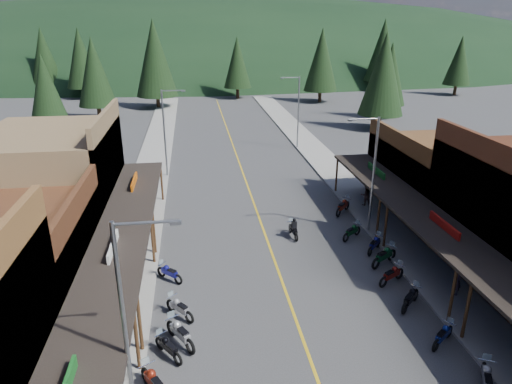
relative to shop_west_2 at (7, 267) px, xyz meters
name	(u,v)px	position (x,y,z in m)	size (l,w,h in m)	color
ground	(292,309)	(13.75, -1.70, -2.53)	(220.00, 220.00, 0.00)	#38383A
centerline	(245,180)	(13.75, 18.30, -2.53)	(0.15, 90.00, 0.01)	gold
sidewalk_west	(148,184)	(5.05, 18.30, -2.46)	(3.40, 94.00, 0.15)	gray
sidewalk_east	(338,175)	(22.45, 18.30, -2.46)	(3.40, 94.00, 0.15)	gray
shop_west_2	(7,267)	(0.00, 0.00, 0.00)	(10.90, 9.00, 6.20)	#3F2111
shop_west_3	(56,182)	(-0.03, 9.60, 0.99)	(10.90, 10.20, 8.20)	brown
shop_east_3	(439,178)	(27.51, 9.60, 0.00)	(10.90, 10.20, 6.20)	#4C2D16
streetlight_0	(128,319)	(6.80, -7.70, 1.93)	(2.16, 0.18, 8.00)	gray
streetlight_1	(166,130)	(6.80, 20.30, 1.93)	(2.16, 0.18, 8.00)	gray
streetlight_2	(372,171)	(20.71, 6.30, 1.93)	(2.16, 0.18, 8.00)	gray
streetlight_3	(297,109)	(20.71, 28.30, 1.93)	(2.16, 0.18, 8.00)	gray
ridge_hill	(204,65)	(13.75, 133.30, -2.53)	(310.00, 140.00, 60.00)	black
pine_1	(81,58)	(-10.25, 68.30, 4.70)	(5.88, 5.88, 12.50)	black
pine_2	(155,58)	(3.75, 56.30, 5.46)	(6.72, 6.72, 14.00)	black
pine_3	(237,62)	(17.75, 64.30, 3.95)	(5.04, 5.04, 11.00)	black
pine_4	(322,60)	(31.75, 58.30, 4.70)	(5.88, 5.88, 12.50)	black
pine_5	(383,50)	(47.75, 70.30, 5.46)	(6.72, 6.72, 14.00)	black
pine_6	(459,60)	(59.75, 62.30, 3.95)	(5.04, 5.04, 11.00)	black
pine_7	(44,56)	(-18.25, 74.30, 4.70)	(5.88, 5.88, 12.50)	black
pine_8	(45,88)	(-8.25, 38.30, 3.44)	(4.48, 4.48, 10.00)	black
pine_9	(390,74)	(37.75, 43.30, 3.85)	(4.93, 4.93, 10.80)	black
pine_10	(94,72)	(-4.25, 48.30, 4.25)	(5.38, 5.38, 11.60)	black
pine_11	(383,74)	(33.75, 36.30, 4.65)	(5.82, 5.82, 12.40)	black
bike_west_5	(155,383)	(7.29, -6.57, -1.89)	(0.75, 2.26, 1.29)	maroon
bike_west_6	(168,347)	(7.71, -4.42, -1.99)	(0.64, 1.91, 1.09)	black
bike_west_7	(180,332)	(8.22, -3.65, -1.88)	(0.76, 2.28, 1.31)	#A2A3A7
bike_west_8	(180,307)	(8.16, -1.61, -1.96)	(0.67, 2.00, 1.14)	#949398
bike_west_9	(169,272)	(7.54, 1.88, -1.99)	(0.63, 1.88, 1.08)	navy
bike_east_5	(487,378)	(20.17, -8.06, -1.95)	(0.68, 2.05, 1.17)	#949398
bike_east_6	(443,334)	(19.88, -5.28, -2.00)	(0.62, 1.87, 1.07)	navy
bike_east_7	(411,297)	(19.72, -2.39, -1.95)	(0.68, 2.04, 1.17)	black
bike_east_8	(392,274)	(19.72, -0.11, -1.95)	(0.68, 2.03, 1.16)	maroon
bike_east_9	(384,255)	(20.11, 1.89, -1.89)	(0.75, 2.25, 1.28)	#0E4721
bike_east_10	(375,244)	(20.18, 3.56, -1.98)	(0.65, 1.95, 1.11)	navy
bike_east_11	(352,231)	(19.38, 5.51, -1.98)	(0.65, 1.95, 1.11)	#0B3B19
bike_east_12	(343,206)	(20.13, 9.70, -1.91)	(0.73, 2.19, 1.25)	maroon
rider_on_bike	(293,229)	(15.58, 6.29, -1.95)	(0.78, 1.95, 1.45)	black
pedestrian_east_a	(457,280)	(22.53, -1.79, -1.57)	(0.59, 0.39, 1.62)	#292030
pedestrian_east_b	(366,195)	(22.26, 10.72, -1.55)	(0.81, 0.47, 1.67)	brown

